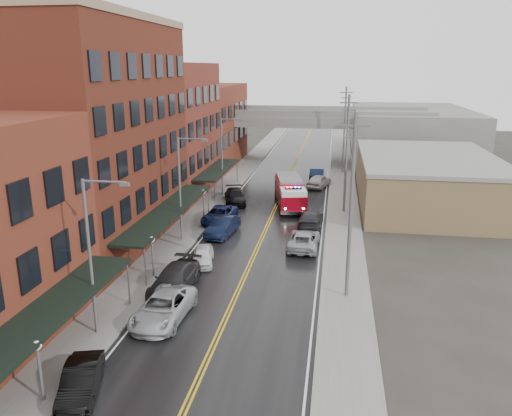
{
  "coord_description": "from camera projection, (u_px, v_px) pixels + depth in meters",
  "views": [
    {
      "loc": [
        6.08,
        -15.47,
        14.6
      ],
      "look_at": [
        -0.39,
        24.84,
        3.0
      ],
      "focal_mm": 35.0,
      "sensor_mm": 36.0,
      "label": 1
    }
  ],
  "objects": [
    {
      "name": "parked_car_right_0",
      "position": [
        304.0,
        240.0,
        41.43
      ],
      "size": [
        2.61,
        5.41,
        1.48
      ],
      "primitive_type": "imported",
      "rotation": [
        0.0,
        0.0,
        3.11
      ],
      "color": "#9B9EA2",
      "rests_on": "ground"
    },
    {
      "name": "street_lamp_0",
      "position": [
        93.0,
        248.0,
        26.79
      ],
      "size": [
        2.64,
        0.22,
        9.0
      ],
      "color": "#59595B",
      "rests_on": "ground"
    },
    {
      "name": "parked_car_left_7",
      "position": [
        235.0,
        196.0,
        55.05
      ],
      "size": [
        3.48,
        5.78,
        1.57
      ],
      "primitive_type": "imported",
      "rotation": [
        0.0,
        0.0,
        0.25
      ],
      "color": "black",
      "rests_on": "ground"
    },
    {
      "name": "street_lamp_1",
      "position": [
        182.0,
        183.0,
        41.99
      ],
      "size": [
        2.64,
        0.22,
        9.0
      ],
      "color": "#59595B",
      "rests_on": "ground"
    },
    {
      "name": "parked_car_right_2",
      "position": [
        319.0,
        181.0,
        62.27
      ],
      "size": [
        3.28,
        5.19,
        1.65
      ],
      "primitive_type": "imported",
      "rotation": [
        0.0,
        0.0,
        2.84
      ],
      "color": "silver",
      "rests_on": "ground"
    },
    {
      "name": "awning_0",
      "position": [
        40.0,
        320.0,
        23.74
      ],
      "size": [
        2.6,
        16.0,
        3.09
      ],
      "color": "black",
      "rests_on": "ground"
    },
    {
      "name": "sidewalk_left",
      "position": [
        195.0,
        219.0,
        49.2
      ],
      "size": [
        3.0,
        160.0,
        0.15
      ],
      "primitive_type": "cube",
      "color": "slate",
      "rests_on": "ground"
    },
    {
      "name": "overpass",
      "position": [
        297.0,
        125.0,
        76.86
      ],
      "size": [
        40.0,
        10.0,
        7.5
      ],
      "color": "slate",
      "rests_on": "ground"
    },
    {
      "name": "fire_truck",
      "position": [
        290.0,
        192.0,
        53.37
      ],
      "size": [
        4.68,
        8.83,
        3.09
      ],
      "rotation": [
        0.0,
        0.0,
        0.2
      ],
      "color": "maroon",
      "rests_on": "ground"
    },
    {
      "name": "awning_2",
      "position": [
        217.0,
        169.0,
        58.4
      ],
      "size": [
        2.6,
        13.0,
        3.09
      ],
      "color": "black",
      "rests_on": "ground"
    },
    {
      "name": "tan_building",
      "position": [
        426.0,
        181.0,
        54.48
      ],
      "size": [
        14.0,
        22.0,
        5.0
      ],
      "primitive_type": "cube",
      "color": "olive",
      "rests_on": "ground"
    },
    {
      "name": "utility_pole_2",
      "position": [
        345.0,
        129.0,
        69.03
      ],
      "size": [
        1.8,
        0.24,
        12.0
      ],
      "color": "#59595B",
      "rests_on": "ground"
    },
    {
      "name": "curb_right",
      "position": [
        327.0,
        226.0,
        47.22
      ],
      "size": [
        0.3,
        160.0,
        0.15
      ],
      "primitive_type": "cube",
      "color": "gray",
      "rests_on": "ground"
    },
    {
      "name": "parked_car_left_1",
      "position": [
        81.0,
        381.0,
        22.86
      ],
      "size": [
        2.67,
        4.56,
        1.42
      ],
      "primitive_type": "imported",
      "rotation": [
        0.0,
        0.0,
        0.29
      ],
      "color": "black",
      "rests_on": "ground"
    },
    {
      "name": "globe_lamp_2",
      "position": [
        203.0,
        198.0,
        48.45
      ],
      "size": [
        0.44,
        0.44,
        3.12
      ],
      "color": "#59595B",
      "rests_on": "ground"
    },
    {
      "name": "utility_pole_1",
      "position": [
        347.0,
        152.0,
        50.03
      ],
      "size": [
        1.8,
        0.24,
        12.0
      ],
      "color": "#59595B",
      "rests_on": "ground"
    },
    {
      "name": "right_far_block",
      "position": [
        409.0,
        133.0,
        82.25
      ],
      "size": [
        18.0,
        30.0,
        8.0
      ],
      "primitive_type": "cube",
      "color": "slate",
      "rests_on": "ground"
    },
    {
      "name": "street_lamp_2",
      "position": [
        224.0,
        152.0,
        57.18
      ],
      "size": [
        2.64,
        0.22,
        9.0
      ],
      "color": "#59595B",
      "rests_on": "ground"
    },
    {
      "name": "road",
      "position": [
        268.0,
        224.0,
        48.1
      ],
      "size": [
        11.0,
        160.0,
        0.02
      ],
      "primitive_type": "cube",
      "color": "black",
      "rests_on": "ground"
    },
    {
      "name": "globe_lamp_1",
      "position": [
        152.0,
        247.0,
        35.15
      ],
      "size": [
        0.44,
        0.44,
        3.12
      ],
      "color": "#59595B",
      "rests_on": "ground"
    },
    {
      "name": "sidewalk_right",
      "position": [
        345.0,
        227.0,
        46.97
      ],
      "size": [
        3.0,
        160.0,
        0.15
      ],
      "primitive_type": "cube",
      "color": "slate",
      "rests_on": "ground"
    },
    {
      "name": "parked_car_left_2",
      "position": [
        163.0,
        308.0,
        29.63
      ],
      "size": [
        2.92,
        5.84,
        1.59
      ],
      "primitive_type": "imported",
      "rotation": [
        0.0,
        0.0,
        -0.05
      ],
      "color": "#AEB2B7",
      "rests_on": "ground"
    },
    {
      "name": "parked_car_left_3",
      "position": [
        175.0,
        279.0,
        33.52
      ],
      "size": [
        2.67,
        5.84,
        1.66
      ],
      "primitive_type": "imported",
      "rotation": [
        0.0,
        0.0,
        -0.06
      ],
      "color": "#242426",
      "rests_on": "ground"
    },
    {
      "name": "parked_car_left_6",
      "position": [
        220.0,
        215.0,
        48.26
      ],
      "size": [
        2.91,
        5.62,
        1.51
      ],
      "primitive_type": "imported",
      "rotation": [
        0.0,
        0.0,
        -0.07
      ],
      "color": "#121B44",
      "rests_on": "ground"
    },
    {
      "name": "brick_building_c",
      "position": [
        168.0,
        130.0,
        58.05
      ],
      "size": [
        9.0,
        15.0,
        15.0
      ],
      "primitive_type": "cube",
      "color": "brown",
      "rests_on": "ground"
    },
    {
      "name": "utility_pole_0",
      "position": [
        351.0,
        205.0,
        31.04
      ],
      "size": [
        1.8,
        0.24,
        12.0
      ],
      "color": "#59595B",
      "rests_on": "ground"
    },
    {
      "name": "curb_left",
      "position": [
        211.0,
        220.0,
        48.95
      ],
      "size": [
        0.3,
        160.0,
        0.15
      ],
      "primitive_type": "cube",
      "color": "gray",
      "rests_on": "ground"
    },
    {
      "name": "parked_car_right_1",
      "position": [
        311.0,
        218.0,
        47.08
      ],
      "size": [
        2.33,
        5.46,
        1.57
      ],
      "primitive_type": "imported",
      "rotation": [
        0.0,
        0.0,
        3.12
      ],
      "color": "#28282A",
      "rests_on": "ground"
    },
    {
      "name": "awning_1",
      "position": [
        169.0,
        210.0,
        41.78
      ],
      "size": [
        2.6,
        18.0,
        3.09
      ],
      "color": "black",
      "rests_on": "ground"
    },
    {
      "name": "parked_car_left_4",
      "position": [
        203.0,
        256.0,
        38.13
      ],
      "size": [
        2.28,
        4.12,
        1.33
      ],
      "primitive_type": "imported",
      "rotation": [
        0.0,
        0.0,
        0.19
      ],
      "color": "white",
      "rests_on": "ground"
    },
    {
      "name": "parked_car_right_3",
      "position": [
        317.0,
        174.0,
        66.16
      ],
      "size": [
        1.8,
        5.05,
        1.66
      ],
      "primitive_type": "imported",
      "rotation": [
        0.0,
        0.0,
        3.13
      ],
      "color": "black",
      "rests_on": "ground"
    },
    {
      "name": "brick_building_far",
      "position": [
        206.0,
        126.0,
        75.08
      ],
      "size": [
        9.0,
        20.0,
        12.0
      ],
      "primitive_type": "cube",
      "color": "maroon",
      "rests_on": "ground"
    },
    {
      "name": "brick_building_b",
      "position": [
        98.0,
        137.0,
        41.02
      ],
      "size": [
        9.0,
        20.0,
        18.0
      ],
      "primitive_type": "cube",
      "color": "#4E1C14",
      "rests_on": "ground"
    },
    {
      "name": "globe_lamp_0",
      "position": [
        38.0,
        358.0,
        21.86
      ],
      "size": [
        0.44,
        0.44,
        3.12
      ],
      "color": "#59595B",
      "rests_on": "ground"
    },
    {
      "name": "parked_car_left_5",
      "position": [
        223.0,
        226.0,
        44.64
      ],
      "size": [
        2.45,
        5.23,
        1.66
      ],
      "primitive_type": "imported",
      "rotation": [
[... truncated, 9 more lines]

